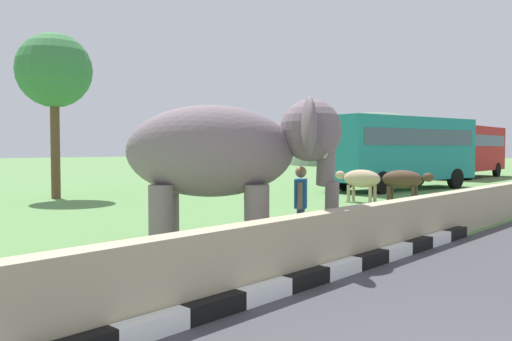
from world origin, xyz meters
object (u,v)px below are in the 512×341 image
bus_red (466,147)px  cow_mid (361,179)px  elephant (230,154)px  bus_teal (401,147)px  cow_near (404,180)px  person_handler (301,202)px

bus_red → cow_mid: bus_red is taller
elephant → cow_mid: 10.48m
bus_teal → cow_near: (-6.06, -3.19, -1.21)m
bus_red → cow_near: 19.17m
person_handler → cow_near: (9.08, 2.36, -0.06)m
cow_near → cow_mid: same height
person_handler → bus_teal: (15.14, 5.56, 1.15)m
cow_near → bus_red: bearing=14.3°
elephant → cow_mid: elephant is taller
elephant → bus_red: 29.84m
bus_red → cow_near: bus_red is taller
person_handler → cow_mid: (8.43, 3.75, -0.06)m
bus_red → cow_mid: size_ratio=4.59×
bus_teal → cow_mid: 7.05m
elephant → cow_near: bearing=10.0°
elephant → person_handler: (1.49, -0.51, -0.99)m
elephant → person_handler: 1.86m
person_handler → cow_mid: person_handler is taller
bus_red → elephant: bearing=-167.3°
elephant → bus_red: bus_red is taller
bus_teal → elephant: bearing=-163.1°
bus_teal → cow_mid: (-6.71, -1.81, -1.21)m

